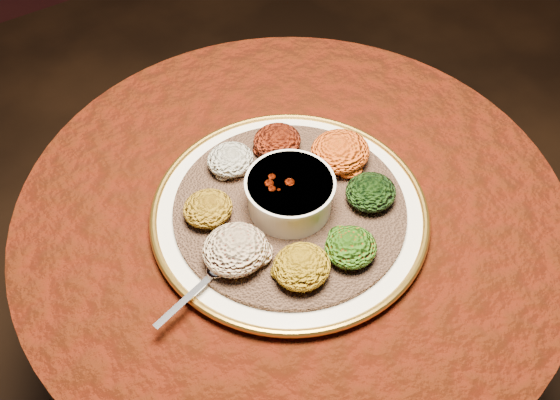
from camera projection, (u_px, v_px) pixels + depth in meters
table at (291, 263)px, 1.22m from camera, size 0.96×0.96×0.73m
platter at (290, 212)px, 1.05m from camera, size 0.47×0.47×0.02m
injera at (290, 208)px, 1.04m from camera, size 0.45×0.45×0.01m
stew_bowl at (290, 193)px, 1.01m from camera, size 0.15×0.15×0.06m
spoon at (216, 272)px, 0.95m from camera, size 0.15×0.06×0.01m
portion_ayib at (230, 160)px, 1.08m from camera, size 0.08×0.08×0.04m
portion_kitfo at (277, 141)px, 1.11m from camera, size 0.09×0.08×0.04m
portion_tikil at (340, 152)px, 1.08m from camera, size 0.11×0.10×0.05m
portion_gomen at (371, 192)px, 1.03m from camera, size 0.09×0.08×0.04m
portion_mixveg at (351, 247)px, 0.96m from camera, size 0.08×0.08×0.04m
portion_kik at (302, 267)px, 0.94m from camera, size 0.09×0.09×0.04m
portion_timatim at (235, 249)px, 0.95m from camera, size 0.10×0.10×0.05m
portion_shiro at (208, 208)px, 1.01m from camera, size 0.08×0.08×0.04m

